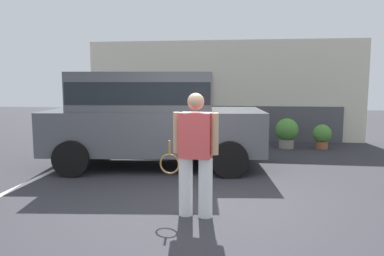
{
  "coord_description": "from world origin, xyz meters",
  "views": [
    {
      "loc": [
        0.63,
        -5.27,
        1.87
      ],
      "look_at": [
        -0.25,
        1.2,
        1.05
      ],
      "focal_mm": 35.03,
      "sensor_mm": 36.0,
      "label": 1
    }
  ],
  "objects_px": {
    "parked_suv": "(151,115)",
    "tennis_player_man": "(195,153)",
    "potted_plant_by_porch": "(287,132)",
    "potted_plant_secondary": "(322,135)"
  },
  "relations": [
    {
      "from": "parked_suv",
      "to": "potted_plant_secondary",
      "type": "xyz_separation_m",
      "value": [
        4.18,
        2.73,
        -0.77
      ]
    },
    {
      "from": "potted_plant_by_porch",
      "to": "potted_plant_secondary",
      "type": "distance_m",
      "value": 0.97
    },
    {
      "from": "tennis_player_man",
      "to": "potted_plant_by_porch",
      "type": "distance_m",
      "value": 5.95
    },
    {
      "from": "tennis_player_man",
      "to": "potted_plant_secondary",
      "type": "distance_m",
      "value": 6.35
    },
    {
      "from": "parked_suv",
      "to": "potted_plant_secondary",
      "type": "distance_m",
      "value": 5.05
    },
    {
      "from": "parked_suv",
      "to": "potted_plant_by_porch",
      "type": "relative_size",
      "value": 5.72
    },
    {
      "from": "parked_suv",
      "to": "potted_plant_secondary",
      "type": "bearing_deg",
      "value": 26.74
    },
    {
      "from": "parked_suv",
      "to": "potted_plant_by_porch",
      "type": "height_order",
      "value": "parked_suv"
    },
    {
      "from": "parked_suv",
      "to": "tennis_player_man",
      "type": "height_order",
      "value": "parked_suv"
    },
    {
      "from": "tennis_player_man",
      "to": "potted_plant_by_porch",
      "type": "xyz_separation_m",
      "value": [
        1.86,
        5.63,
        -0.42
      ]
    }
  ]
}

